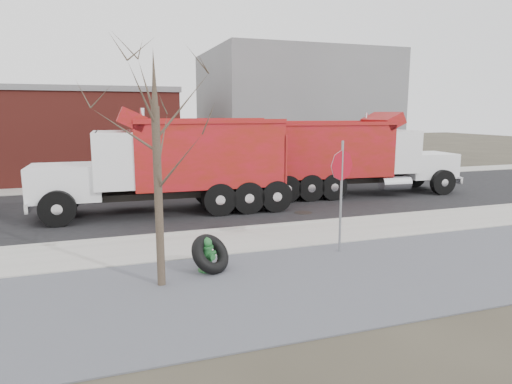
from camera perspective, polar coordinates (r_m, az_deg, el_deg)
name	(u,v)px	position (r m, az deg, el deg)	size (l,w,h in m)	color
ground	(257,242)	(13.85, 0.17, -6.29)	(120.00, 120.00, 0.00)	#383328
gravel_verge	(307,282)	(10.77, 6.42, -11.10)	(60.00, 5.00, 0.03)	slate
sidewalk	(255,239)	(14.07, -0.17, -5.90)	(60.00, 2.50, 0.06)	#9E9B93
curb	(242,228)	(15.26, -1.75, -4.55)	(60.00, 0.15, 0.11)	#9E9B93
road	(209,203)	(19.74, -5.86, -1.39)	(60.00, 9.40, 0.02)	black
far_sidewalk	(185,183)	(25.24, -8.83, 1.07)	(60.00, 2.00, 0.06)	#9E9B93
building_grey	(293,110)	(33.36, 4.67, 10.14)	(12.00, 10.00, 8.00)	gray
bare_tree	(156,140)	(10.04, -12.36, 6.42)	(3.20, 3.20, 5.20)	#382D23
fire_hydrant	(207,256)	(11.33, -6.10, -7.96)	(0.49, 0.48, 0.87)	#286A37
truck_tire	(210,254)	(11.28, -5.73, -7.71)	(1.34, 1.27, 1.02)	black
stop_sign	(342,178)	(12.63, 10.65, 1.71)	(0.81, 0.30, 3.12)	gray
dump_truck_red_a	(353,154)	(21.95, 12.09, 4.68)	(9.62, 3.35, 3.82)	black
dump_truck_red_b	(174,161)	(17.90, -10.24, 3.89)	(9.63, 3.02, 4.00)	black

